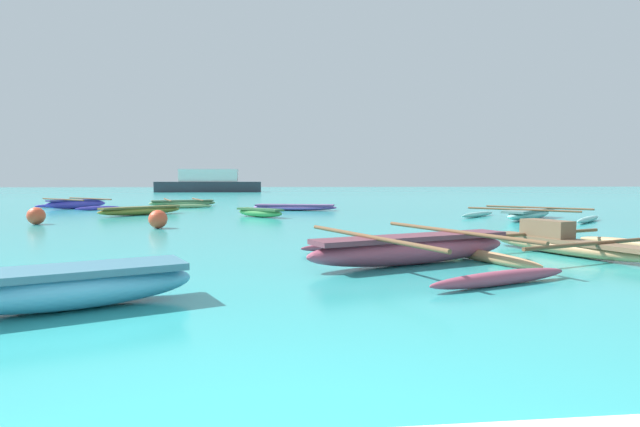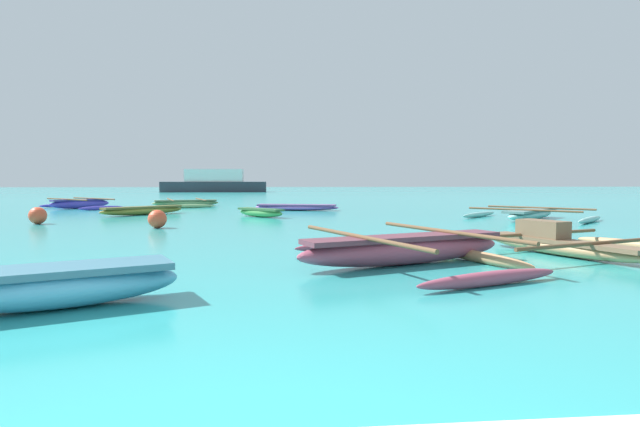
# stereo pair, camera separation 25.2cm
# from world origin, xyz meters

# --- Properties ---
(moored_boat_0) EXTENTS (3.09, 2.89, 0.36)m
(moored_boat_0) POSITION_xyz_m (-5.08, 19.87, 0.20)
(moored_boat_0) COLOR olive
(moored_boat_0) RESTS_ON ground_plane
(moored_boat_1) EXTENTS (4.75, 4.65, 0.53)m
(moored_boat_1) POSITION_xyz_m (-9.55, 25.12, 0.24)
(moored_boat_1) COLOR #5040C5
(moored_boat_1) RESTS_ON ground_plane
(moored_boat_2) EXTENTS (3.96, 4.65, 0.55)m
(moored_boat_2) POSITION_xyz_m (2.60, 6.68, 0.26)
(moored_boat_2) COLOR #9C445A
(moored_boat_2) RESTS_ON ground_plane
(moored_boat_3) EXTENTS (4.95, 4.99, 0.43)m
(moored_boat_3) POSITION_xyz_m (9.74, 15.90, 0.20)
(moored_boat_3) COLOR #88CAC4
(moored_boat_3) RESTS_ON ground_plane
(moored_boat_4) EXTENTS (2.02, 2.10, 0.34)m
(moored_boat_4) POSITION_xyz_m (-0.14, 18.13, 0.19)
(moored_boat_4) COLOR #48A04F
(moored_boat_4) RESTS_ON ground_plane
(moored_boat_5) EXTENTS (4.15, 1.79, 0.29)m
(moored_boat_5) POSITION_xyz_m (1.47, 22.41, 0.17)
(moored_boat_5) COLOR #AE6BCD
(moored_boat_5) RESTS_ON ground_plane
(moored_boat_6) EXTENTS (4.76, 3.64, 0.64)m
(moored_boat_6) POSITION_xyz_m (5.78, 7.47, 0.21)
(moored_boat_6) COLOR tan
(moored_boat_6) RESTS_ON ground_plane
(moored_boat_7) EXTENTS (3.65, 4.63, 0.42)m
(moored_boat_7) POSITION_xyz_m (-4.52, 26.86, 0.19)
(moored_boat_7) COLOR #7CA368
(moored_boat_7) RESTS_ON ground_plane
(moored_boat_8) EXTENTS (2.74, 1.79, 0.46)m
(moored_boat_8) POSITION_xyz_m (-2.01, 4.20, 0.26)
(moored_boat_8) COLOR #56B4DB
(moored_boat_8) RESTS_ON ground_plane
(mooring_buoy_0) EXTENTS (0.56, 0.56, 0.56)m
(mooring_buoy_0) POSITION_xyz_m (-7.31, 15.54, 0.28)
(mooring_buoy_0) COLOR #E54C2D
(mooring_buoy_0) RESTS_ON ground_plane
(mooring_buoy_1) EXTENTS (0.55, 0.55, 0.55)m
(mooring_buoy_1) POSITION_xyz_m (-3.09, 13.73, 0.28)
(mooring_buoy_1) COLOR #E54C2D
(mooring_buoy_1) RESTS_ON ground_plane
(distant_ferry) EXTENTS (13.33, 2.93, 2.93)m
(distant_ferry) POSITION_xyz_m (-7.32, 64.22, 1.19)
(distant_ferry) COLOR #2D333D
(distant_ferry) RESTS_ON ground_plane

